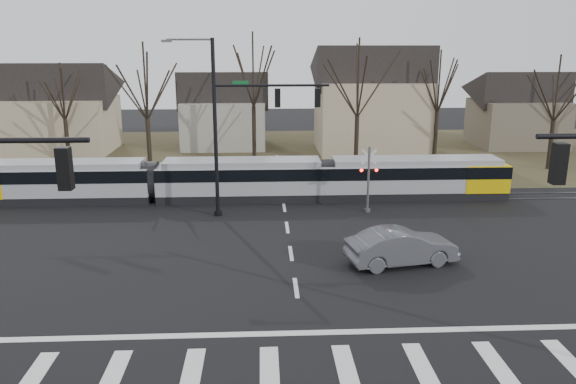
{
  "coord_description": "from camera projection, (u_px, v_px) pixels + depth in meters",
  "views": [
    {
      "loc": [
        -1.36,
        -19.56,
        9.81
      ],
      "look_at": [
        0.0,
        9.0,
        2.3
      ],
      "focal_mm": 35.0,
      "sensor_mm": 36.0,
      "label": 1
    }
  ],
  "objects": [
    {
      "name": "lane_dashes",
      "position": [
        283.0,
        199.0,
        36.9
      ],
      "size": [
        0.18,
        30.0,
        0.01
      ],
      "color": "silver",
      "rests_on": "ground"
    },
    {
      "name": "ground",
      "position": [
        299.0,
        310.0,
        21.45
      ],
      "size": [
        140.0,
        140.0,
        0.0
      ],
      "primitive_type": "plane",
      "color": "black"
    },
    {
      "name": "tree_row",
      "position": [
        303.0,
        106.0,
        45.39
      ],
      "size": [
        59.2,
        7.2,
        10.0
      ],
      "color": "black",
      "rests_on": "ground"
    },
    {
      "name": "signal_pole_far",
      "position": [
        243.0,
        119.0,
        31.97
      ],
      "size": [
        9.28,
        0.44,
        10.2
      ],
      "color": "black",
      "rests_on": "ground"
    },
    {
      "name": "rail_pair",
      "position": [
        283.0,
        199.0,
        36.71
      ],
      "size": [
        90.0,
        1.52,
        0.06
      ],
      "color": "#59595E",
      "rests_on": "ground"
    },
    {
      "name": "house_d",
      "position": [
        518.0,
        106.0,
        55.36
      ],
      "size": [
        8.64,
        7.56,
        7.65
      ],
      "color": "brown",
      "rests_on": "ground"
    },
    {
      "name": "rail_crossing_signal",
      "position": [
        368.0,
        182.0,
        33.56
      ],
      "size": [
        1.08,
        0.36,
        4.0
      ],
      "color": "#59595B",
      "rests_on": "ground"
    },
    {
      "name": "tram",
      "position": [
        240.0,
        178.0,
        36.41
      ],
      "size": [
        35.0,
        2.6,
        2.65
      ],
      "color": "gray",
      "rests_on": "ground"
    },
    {
      "name": "crosswalk",
      "position": [
        308.0,
        368.0,
        17.58
      ],
      "size": [
        27.0,
        2.6,
        0.01
      ],
      "color": "silver",
      "rests_on": "ground"
    },
    {
      "name": "sedan",
      "position": [
        401.0,
        247.0,
        25.74
      ],
      "size": [
        3.81,
        5.81,
        1.68
      ],
      "primitive_type": "imported",
      "rotation": [
        0.0,
        0.0,
        1.78
      ],
      "color": "#505258",
      "rests_on": "ground"
    },
    {
      "name": "house_b",
      "position": [
        224.0,
        106.0,
        54.99
      ],
      "size": [
        8.64,
        7.56,
        7.65
      ],
      "color": "gray",
      "rests_on": "ground"
    },
    {
      "name": "stop_line",
      "position": [
        303.0,
        333.0,
        19.71
      ],
      "size": [
        28.0,
        0.35,
        0.01
      ],
      "primitive_type": "cube",
      "color": "silver",
      "rests_on": "ground"
    },
    {
      "name": "house_c",
      "position": [
        372.0,
        95.0,
        52.41
      ],
      "size": [
        10.8,
        8.64,
        10.1
      ],
      "color": "tan",
      "rests_on": "ground"
    },
    {
      "name": "grass_verge",
      "position": [
        276.0,
        153.0,
        52.36
      ],
      "size": [
        140.0,
        28.0,
        0.01
      ],
      "primitive_type": "cube",
      "color": "#38331E",
      "rests_on": "ground"
    },
    {
      "name": "house_a",
      "position": [
        61.0,
        104.0,
        52.24
      ],
      "size": [
        9.72,
        8.64,
        8.6
      ],
      "color": "tan",
      "rests_on": "ground"
    }
  ]
}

